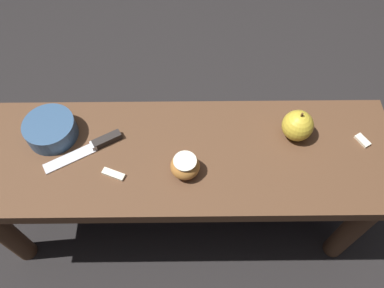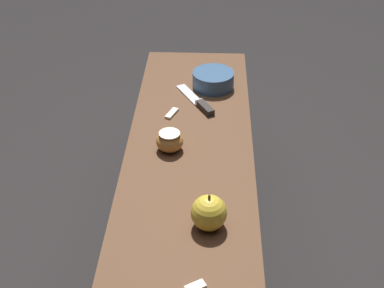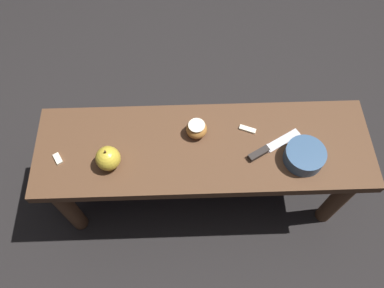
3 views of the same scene
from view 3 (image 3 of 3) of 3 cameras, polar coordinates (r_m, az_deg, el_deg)
ground_plane at (r=1.77m, az=1.40°, el=-7.59°), size 8.00×8.00×0.00m
wooden_bench at (r=1.42m, az=1.73°, el=-2.02°), size 1.22×0.36×0.47m
knife at (r=1.36m, az=11.30°, el=-0.78°), size 0.21×0.13×0.02m
apple_whole at (r=1.30m, az=-12.67°, el=-2.15°), size 0.09×0.09×0.10m
apple_cut at (r=1.34m, az=0.69°, el=2.30°), size 0.08×0.08×0.06m
apple_slice_near_knife at (r=1.39m, az=8.46°, el=2.25°), size 0.06×0.04×0.01m
apple_slice_center at (r=1.40m, az=-19.76°, el=-2.11°), size 0.04×0.05×0.01m
bowl at (r=1.35m, az=16.77°, el=-1.74°), size 0.14×0.14×0.05m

